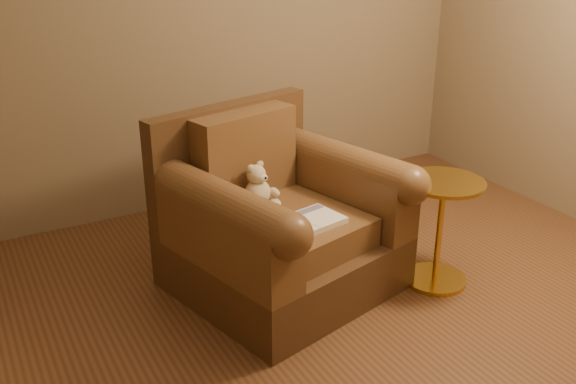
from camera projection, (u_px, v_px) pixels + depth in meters
floor at (380, 332)px, 3.23m from camera, size 4.00×4.00×0.00m
armchair at (277, 222)px, 3.54m from camera, size 1.29×1.25×0.97m
teddy_bear at (259, 190)px, 3.50m from camera, size 0.18×0.21×0.25m
guidebook at (305, 223)px, 3.30m from camera, size 0.43×0.31×0.03m
side_table at (440, 229)px, 3.56m from camera, size 0.45×0.45×0.62m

